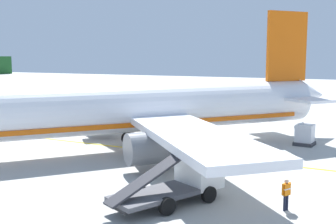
{
  "coord_description": "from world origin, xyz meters",
  "views": [
    {
      "loc": [
        -26.31,
        -2.83,
        7.79
      ],
      "look_at": [
        2.59,
        11.23,
        3.44
      ],
      "focal_mm": 44.61,
      "sensor_mm": 36.0,
      "label": 1
    }
  ],
  "objects": [
    {
      "name": "airliner_foreground",
      "position": [
        2.27,
        14.85,
        3.39
      ],
      "size": [
        33.78,
        30.41,
        11.9
      ],
      "color": "white",
      "rests_on": "ground"
    },
    {
      "name": "service_truck_fuel",
      "position": [
        -6.36,
        5.93,
        1.17
      ],
      "size": [
        6.77,
        4.71,
        2.68
      ],
      "color": "white",
      "rests_on": "ground"
    },
    {
      "name": "crew_loader_left",
      "position": [
        -5.46,
        0.67,
        0.96
      ],
      "size": [
        0.56,
        0.42,
        1.64
      ],
      "color": "#191E33",
      "rests_on": "ground"
    },
    {
      "name": "apron_guide_line",
      "position": [
        3.43,
        10.22,
        0.01
      ],
      "size": [
        0.3,
        60.0,
        0.01
      ],
      "primitive_type": "cube",
      "color": "yellow",
      "rests_on": "ground"
    },
    {
      "name": "cargo_container_far",
      "position": [
        11.17,
        2.11,
        0.92
      ],
      "size": [
        1.81,
        1.81,
        1.95
      ],
      "color": "#333338",
      "rests_on": "ground"
    }
  ]
}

